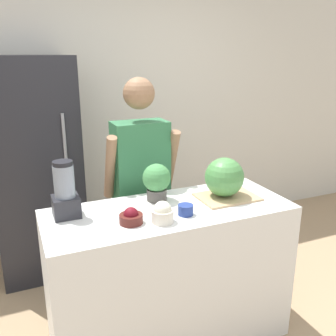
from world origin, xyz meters
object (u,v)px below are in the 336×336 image
Objects in this scene: refrigerator at (36,169)px; bowl_cherries at (131,217)px; potted_plant at (157,181)px; blender at (65,193)px; bowl_small_blue at (186,210)px; bowl_cream at (162,213)px; person at (141,190)px; watermelon at (224,177)px.

bowl_cherries is at bearing -73.71° from refrigerator.
potted_plant is (0.65, -1.10, 0.16)m from refrigerator.
potted_plant reaches higher than bowl_cherries.
refrigerator is 1.14m from blender.
bowl_small_blue is at bearing -3.17° from bowl_cherries.
bowl_small_blue is (0.16, 0.04, -0.02)m from bowl_cream.
person is 13.51× the size of bowl_cream.
bowl_cherries is at bearing 161.34° from bowl_cream.
blender is at bearing -85.73° from refrigerator.
bowl_cherries is 0.33m from bowl_small_blue.
refrigerator reaches higher than bowl_cherries.
person reaches higher than blender.
refrigerator is 1.64m from watermelon.
watermelon is at bearing 20.07° from bowl_cream.
bowl_small_blue is 0.27× the size of blender.
watermelon reaches higher than bowl_cherries.
watermelon reaches higher than bowl_cream.
person is at bearing 81.03° from bowl_cream.
bowl_cream is 1.40× the size of bowl_small_blue.
person is (0.67, -0.73, -0.04)m from refrigerator.
blender reaches higher than bowl_cream.
potted_plant is at bearing 162.91° from watermelon.
bowl_cream is (0.56, -1.42, 0.08)m from refrigerator.
person is 12.86× the size of bowl_cherries.
blender is (-0.99, 0.11, 0.00)m from watermelon.
person reaches higher than bowl_cherries.
blender reaches higher than bowl_small_blue.
bowl_cream is 0.38× the size of blender.
blender is 0.57m from potted_plant.
blender reaches higher than watermelon.
person reaches higher than watermelon.
person is 6.69× the size of watermelon.
watermelon reaches higher than potted_plant.
potted_plant is (0.57, 0.02, -0.01)m from blender.
potted_plant is at bearing 45.35° from bowl_cherries.
bowl_cherries is at bearing -169.09° from watermelon.
bowl_small_blue is at bearing 13.16° from bowl_cream.
watermelon is 1.05× the size of potted_plant.
person is at bearing 94.62° from bowl_small_blue.
blender is at bearing -177.91° from potted_plant.
potted_plant is (-0.02, -0.38, 0.20)m from person.
bowl_cherries is 0.41m from blender.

